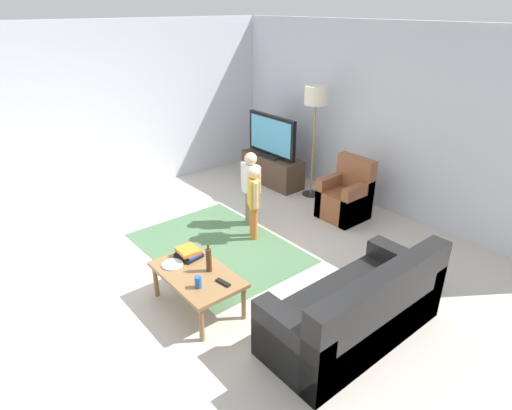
{
  "coord_description": "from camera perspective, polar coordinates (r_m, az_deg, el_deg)",
  "views": [
    {
      "loc": [
        3.7,
        -2.44,
        2.9
      ],
      "look_at": [
        0.0,
        0.6,
        0.65
      ],
      "focal_mm": 30.21,
      "sensor_mm": 36.0,
      "label": 1
    }
  ],
  "objects": [
    {
      "name": "tv_remote",
      "position": [
        4.27,
        -4.38,
        -10.2
      ],
      "size": [
        0.18,
        0.08,
        0.02
      ],
      "primitive_type": "cube",
      "rotation": [
        0.0,
        0.0,
        0.17
      ],
      "color": "black",
      "rests_on": "coffee_table"
    },
    {
      "name": "wall_back",
      "position": [
        6.76,
        16.22,
        10.93
      ],
      "size": [
        6.0,
        0.12,
        2.7
      ],
      "primitive_type": "cube",
      "color": "silver",
      "rests_on": "ground"
    },
    {
      "name": "soda_can",
      "position": [
        4.22,
        -7.67,
        -10.08
      ],
      "size": [
        0.07,
        0.07,
        0.12
      ],
      "primitive_type": "cylinder",
      "color": "#2659B2",
      "rests_on": "coffee_table"
    },
    {
      "name": "armchair",
      "position": [
        6.47,
        11.9,
        0.9
      ],
      "size": [
        0.6,
        0.6,
        0.9
      ],
      "color": "brown",
      "rests_on": "ground"
    },
    {
      "name": "ground",
      "position": [
        5.29,
        -5.07,
        -8.15
      ],
      "size": [
        7.8,
        7.8,
        0.0
      ],
      "primitive_type": "plane",
      "color": "beige"
    },
    {
      "name": "floor_lamp",
      "position": [
        6.79,
        7.94,
        13.42
      ],
      "size": [
        0.36,
        0.36,
        1.78
      ],
      "color": "#262626",
      "rests_on": "ground"
    },
    {
      "name": "wall_left",
      "position": [
        7.29,
        -19.36,
        11.52
      ],
      "size": [
        0.12,
        6.0,
        2.7
      ],
      "primitive_type": "cube",
      "color": "silver",
      "rests_on": "ground"
    },
    {
      "name": "tv",
      "position": [
        7.4,
        2.09,
        9.05
      ],
      "size": [
        1.1,
        0.28,
        0.71
      ],
      "color": "black",
      "rests_on": "tv_stand"
    },
    {
      "name": "child_near_tv",
      "position": [
        5.98,
        -0.7,
        3.05
      ],
      "size": [
        0.36,
        0.17,
        1.07
      ],
      "color": "gray",
      "rests_on": "ground"
    },
    {
      "name": "child_center",
      "position": [
        5.62,
        -0.33,
        1.23
      ],
      "size": [
        0.31,
        0.21,
        1.03
      ],
      "color": "orange",
      "rests_on": "ground"
    },
    {
      "name": "book_stack",
      "position": [
        4.7,
        -8.94,
        -6.29
      ],
      "size": [
        0.28,
        0.25,
        0.1
      ],
      "color": "black",
      "rests_on": "coffee_table"
    },
    {
      "name": "area_rug",
      "position": [
        5.68,
        -5.08,
        -5.6
      ],
      "size": [
        2.2,
        1.6,
        0.01
      ],
      "primitive_type": "cube",
      "color": "#4C724C",
      "rests_on": "ground"
    },
    {
      "name": "couch",
      "position": [
        4.23,
        13.56,
        -13.79
      ],
      "size": [
        0.8,
        1.8,
        0.86
      ],
      "color": "black",
      "rests_on": "ground"
    },
    {
      "name": "tv_stand",
      "position": [
        7.6,
        2.13,
        4.7
      ],
      "size": [
        1.2,
        0.44,
        0.5
      ],
      "color": "#4C3828",
      "rests_on": "ground"
    },
    {
      "name": "coffee_table",
      "position": [
        4.48,
        -7.81,
        -9.39
      ],
      "size": [
        1.0,
        0.6,
        0.42
      ],
      "color": "olive",
      "rests_on": "ground"
    },
    {
      "name": "plate",
      "position": [
        4.61,
        -11.0,
        -7.74
      ],
      "size": [
        0.22,
        0.22,
        0.02
      ],
      "color": "white",
      "rests_on": "coffee_table"
    },
    {
      "name": "bottle",
      "position": [
        4.4,
        -6.27,
        -7.21
      ],
      "size": [
        0.06,
        0.06,
        0.31
      ],
      "color": "#4C3319",
      "rests_on": "coffee_table"
    }
  ]
}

